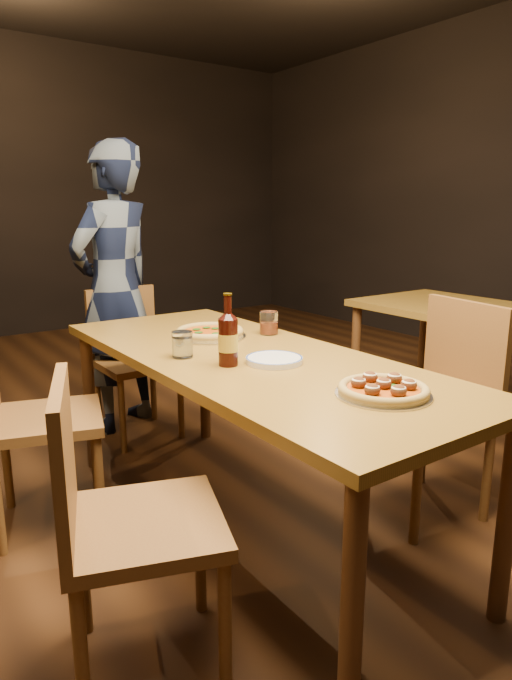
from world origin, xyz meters
TOP-DOWN VIEW (x-y plane):
  - ground at (0.00, 0.00)m, footprint 9.00×9.00m
  - room_shell at (0.00, 0.00)m, footprint 9.00×9.00m
  - table_main at (0.00, 0.00)m, footprint 0.80×2.00m
  - chair_main_nw at (-0.67, -0.45)m, footprint 0.55×0.55m
  - chair_main_sw at (-0.67, 0.51)m, footprint 0.55×0.55m
  - chair_main_e at (0.69, -0.34)m, footprint 0.52×0.52m
  - chair_end at (0.03, 1.19)m, footprint 0.42×0.42m
  - pizza_meatball at (0.06, -0.66)m, footprint 0.30×0.30m
  - pizza_margherita at (0.04, 0.37)m, footprint 0.33×0.33m
  - plate_stack at (0.01, -0.15)m, footprint 0.22×0.22m
  - beer_bottle at (-0.15, -0.08)m, footprint 0.07×0.07m
  - water_glass at (-0.23, 0.12)m, footprint 0.08×0.08m
  - amber_glass at (0.29, 0.26)m, footprint 0.08×0.08m
  - diner at (0.01, 1.41)m, footprint 0.73×0.62m

SIDE VIEW (x-z plane):
  - ground at x=0.00m, z-range 0.00..0.00m
  - chair_end at x=0.03m, z-range 0.00..0.90m
  - chair_main_nw at x=-0.67m, z-range 0.00..0.92m
  - chair_main_sw at x=-0.67m, z-range 0.00..0.95m
  - chair_main_e at x=0.69m, z-range 0.00..0.97m
  - table_main at x=0.00m, z-range 0.30..1.05m
  - plate_stack at x=0.01m, z-range 0.75..0.77m
  - pizza_meatball at x=0.06m, z-range 0.74..0.80m
  - pizza_margherita at x=0.04m, z-range 0.75..0.79m
  - water_glass at x=-0.23m, z-range 0.75..0.85m
  - amber_glass at x=0.29m, z-range 0.75..0.86m
  - beer_bottle at x=-0.15m, z-range 0.71..0.98m
  - diner at x=0.01m, z-range 0.00..1.70m
  - room_shell at x=0.00m, z-range -2.64..6.36m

